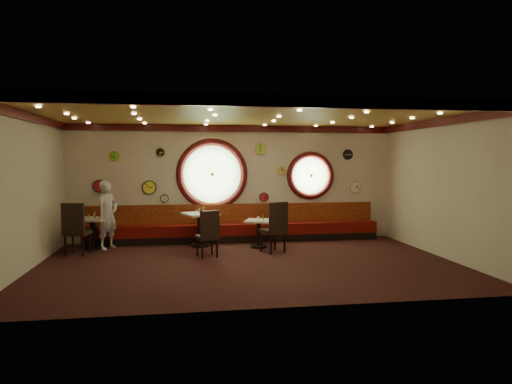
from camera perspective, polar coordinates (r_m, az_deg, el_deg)
name	(u,v)px	position (r m, az deg, el deg)	size (l,w,h in m)	color
floor	(249,264)	(9.99, -0.90, -8.95)	(9.00, 6.00, 0.00)	black
ceiling	(249,115)	(9.78, -0.92, 9.64)	(9.00, 6.00, 0.02)	#B27D32
wall_back	(234,183)	(12.73, -2.80, 1.12)	(9.00, 0.02, 3.20)	beige
wall_front	(277,203)	(6.81, 2.63, -1.39)	(9.00, 0.02, 3.20)	beige
wall_left	(25,192)	(10.16, -26.93, -0.04)	(0.02, 6.00, 3.20)	beige
wall_right	(443,188)	(11.30, 22.31, 0.46)	(0.02, 6.00, 3.20)	beige
molding_back	(234,129)	(12.69, -2.80, 7.93)	(9.00, 0.10, 0.18)	#3E0B0B
molding_front	(277,101)	(6.88, 2.58, 11.27)	(9.00, 0.10, 0.18)	#3E0B0B
molding_left	(25,116)	(10.16, -26.93, 8.49)	(0.10, 6.00, 0.18)	#3E0B0B
molding_right	(443,122)	(11.29, 22.30, 8.13)	(0.10, 6.00, 0.18)	#3E0B0B
banquette_base	(235,238)	(12.62, -2.64, -5.76)	(8.00, 0.55, 0.20)	black
banquette_seat	(235,229)	(12.58, -2.65, -4.64)	(8.00, 0.55, 0.30)	#560A07
banquette_back	(234,214)	(12.74, -2.76, -2.72)	(8.00, 0.10, 0.55)	#65070A
porthole_left_glass	(212,174)	(12.66, -5.51, 2.22)	(1.66, 1.66, 0.02)	#82B46C
porthole_left_frame	(212,174)	(12.65, -5.50, 2.22)	(1.98, 1.98, 0.18)	#3E0B0B
porthole_left_ring	(212,174)	(12.62, -5.49, 2.21)	(1.61, 1.61, 0.03)	gold
porthole_right_glass	(310,176)	(13.13, 6.79, 2.06)	(1.10, 1.10, 0.02)	#82B46C
porthole_right_frame	(310,176)	(13.12, 6.81, 2.05)	(1.38, 1.38, 0.18)	#3E0B0B
porthole_right_ring	(311,176)	(13.09, 6.84, 2.05)	(1.09, 1.09, 0.03)	gold
wall_clock_0	(348,155)	(13.44, 11.38, 4.61)	(0.28, 0.28, 0.03)	black
wall_clock_1	(160,152)	(12.62, -11.90, 4.87)	(0.24, 0.24, 0.03)	black
wall_clock_2	(149,188)	(12.66, -13.19, 0.55)	(0.36, 0.36, 0.03)	yellow
wall_clock_3	(165,198)	(12.65, -11.36, -0.79)	(0.20, 0.20, 0.03)	white
wall_clock_4	(281,170)	(12.89, 3.19, 2.71)	(0.22, 0.22, 0.03)	gold
wall_clock_5	(355,187)	(13.55, 12.32, 0.57)	(0.34, 0.34, 0.03)	white
wall_clock_6	(260,149)	(12.78, 0.56, 5.39)	(0.30, 0.30, 0.03)	#9CD241
wall_clock_7	(114,156)	(12.73, -17.31, 4.32)	(0.26, 0.26, 0.03)	#71BD25
wall_clock_8	(264,197)	(12.83, 1.00, -0.64)	(0.24, 0.24, 0.03)	red
wall_clock_9	(99,186)	(12.82, -19.00, 0.70)	(0.32, 0.32, 0.03)	red
table_a	(93,230)	(12.21, -19.75, -4.44)	(0.86, 0.86, 0.79)	black
table_b	(200,225)	(11.95, -6.99, -4.15)	(1.03, 1.03, 0.87)	black
table_c	(259,230)	(11.71, 0.35, -4.78)	(0.83, 0.83, 0.72)	black
chair_a	(75,225)	(11.50, -21.67, -3.91)	(0.61, 0.61, 0.77)	black
chair_b	(208,231)	(10.55, -5.98, -4.82)	(0.57, 0.57, 0.68)	black
chair_c	(276,224)	(10.99, 2.47, -4.01)	(0.69, 0.69, 0.77)	black
condiment_a_salt	(89,216)	(12.29, -20.18, -2.81)	(0.03, 0.03, 0.09)	silver
condiment_b_salt	(197,211)	(11.99, -7.38, -2.33)	(0.04, 0.04, 0.10)	silver
condiment_c_salt	(258,218)	(11.68, 0.20, -3.27)	(0.03, 0.03, 0.09)	silver
condiment_a_pepper	(94,216)	(12.14, -19.58, -2.84)	(0.04, 0.04, 0.11)	silver
condiment_b_pepper	(199,211)	(11.88, -7.10, -2.35)	(0.04, 0.04, 0.11)	silver
condiment_c_pepper	(259,218)	(11.64, 0.37, -3.26)	(0.04, 0.04, 0.10)	silver
condiment_a_bottle	(95,215)	(12.21, -19.51, -2.69)	(0.05, 0.05, 0.16)	gold
condiment_b_bottle	(203,210)	(12.05, -6.58, -2.20)	(0.04, 0.04, 0.14)	gold
condiment_c_bottle	(263,217)	(11.72, 0.87, -3.09)	(0.05, 0.05, 0.15)	gold
waiter	(108,215)	(12.07, -18.05, -2.74)	(0.63, 0.41, 1.72)	silver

